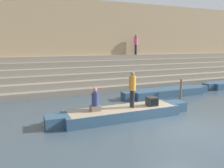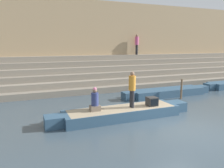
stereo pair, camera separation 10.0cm
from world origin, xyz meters
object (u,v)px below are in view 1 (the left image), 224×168
(person_standing, at_px, (132,87))
(tv_set, at_px, (152,101))
(rowboat_main, at_px, (122,113))
(person_rowing, at_px, (95,101))
(moored_boat_shore, at_px, (167,92))
(mooring_post, at_px, (181,89))
(person_on_steps, at_px, (136,43))

(person_standing, xyz_separation_m, tv_set, (1.00, -0.10, -0.74))
(rowboat_main, distance_m, person_rowing, 1.40)
(rowboat_main, distance_m, person_standing, 1.25)
(tv_set, bearing_deg, person_standing, 175.71)
(rowboat_main, xyz_separation_m, moored_boat_shore, (4.55, 2.86, 0.00))
(person_standing, bearing_deg, person_rowing, -176.30)
(tv_set, distance_m, mooring_post, 3.95)
(tv_set, relative_size, mooring_post, 0.38)
(tv_set, height_order, mooring_post, mooring_post)
(person_standing, height_order, person_on_steps, person_on_steps)
(mooring_post, bearing_deg, person_on_steps, 85.74)
(person_rowing, bearing_deg, person_on_steps, 65.33)
(person_standing, bearing_deg, mooring_post, 32.04)
(person_on_steps, bearing_deg, person_standing, 91.65)
(person_standing, height_order, tv_set, person_standing)
(rowboat_main, distance_m, person_on_steps, 10.63)
(person_on_steps, bearing_deg, person_rowing, 83.37)
(mooring_post, bearing_deg, person_standing, -156.11)
(person_rowing, bearing_deg, rowboat_main, 9.52)
(rowboat_main, bearing_deg, moored_boat_shore, 34.18)
(person_standing, relative_size, moored_boat_shore, 0.26)
(person_on_steps, bearing_deg, rowboat_main, 89.21)
(person_standing, xyz_separation_m, moored_boat_shore, (4.09, 2.92, -1.16))
(rowboat_main, relative_size, person_on_steps, 3.83)
(person_on_steps, bearing_deg, tv_set, 97.16)
(moored_boat_shore, xyz_separation_m, mooring_post, (0.29, -0.98, 0.36))
(person_standing, xyz_separation_m, mooring_post, (4.38, 1.94, -0.79))
(moored_boat_shore, bearing_deg, mooring_post, -75.13)
(moored_boat_shore, distance_m, mooring_post, 1.08)
(person_rowing, height_order, person_on_steps, person_on_steps)
(rowboat_main, relative_size, mooring_post, 5.49)
(moored_boat_shore, bearing_deg, rowboat_main, -149.33)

